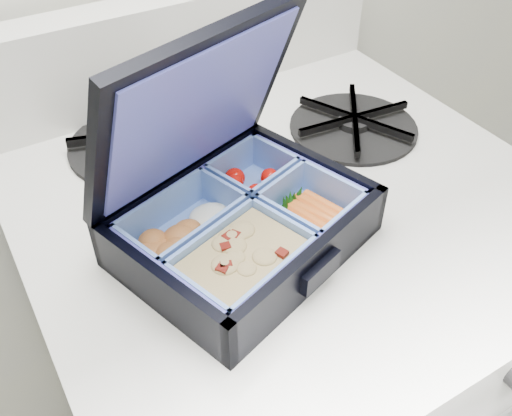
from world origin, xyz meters
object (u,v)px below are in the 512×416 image
bento_box (244,226)px  burner_grate (354,121)px  fork (244,149)px  stove (275,392)px

bento_box → burner_grate: bearing=8.7°
burner_grate → bento_box: bearing=-153.7°
fork → stove: bearing=-70.8°
bento_box → fork: (0.08, 0.15, -0.03)m
stove → burner_grate: bearing=20.8°
bento_box → burner_grate: bento_box is taller
burner_grate → fork: burner_grate is taller
bento_box → fork: bento_box is taller
burner_grate → fork: (-0.15, 0.03, -0.01)m
stove → burner_grate: size_ratio=5.28×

